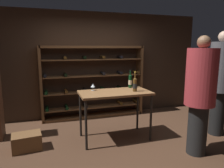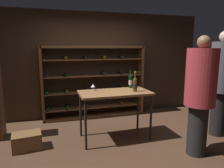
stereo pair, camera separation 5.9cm
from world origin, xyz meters
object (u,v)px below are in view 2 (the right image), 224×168
object	(u,v)px
wine_bottle_black_capsule	(131,81)
tasting_table	(115,96)
wine_rack	(95,83)
wine_bottle_green_slim	(135,84)
person_bystander_dark_jacket	(200,91)
wine_glass_stemmed_center	(93,86)
wine_crate	(27,141)
person_host_in_suit	(221,79)

from	to	relation	value
wine_bottle_black_capsule	tasting_table	bearing A→B (deg)	-147.11
wine_rack	wine_bottle_green_slim	xyz separation A→B (m)	(0.47, -1.47, 0.18)
person_bystander_dark_jacket	wine_glass_stemmed_center	xyz separation A→B (m)	(-1.50, 1.20, -0.05)
tasting_table	wine_glass_stemmed_center	bearing A→B (deg)	147.61
person_bystander_dark_jacket	wine_glass_stemmed_center	world-z (taller)	person_bystander_dark_jacket
tasting_table	wine_glass_stemmed_center	size ratio (longest dim) A/B	10.56
wine_bottle_black_capsule	wine_rack	bearing A→B (deg)	115.50
wine_bottle_green_slim	wine_glass_stemmed_center	bearing A→B (deg)	156.66
wine_rack	wine_crate	world-z (taller)	wine_rack
wine_bottle_green_slim	person_bystander_dark_jacket	bearing A→B (deg)	-49.68
wine_rack	person_host_in_suit	world-z (taller)	person_host_in_suit
tasting_table	wine_bottle_black_capsule	world-z (taller)	wine_bottle_black_capsule
wine_glass_stemmed_center	tasting_table	bearing A→B (deg)	-32.39
person_host_in_suit	person_bystander_dark_jacket	bearing A→B (deg)	-70.11
wine_rack	wine_bottle_black_capsule	world-z (taller)	wine_rack
person_host_in_suit	wine_crate	distance (m)	3.83
person_host_in_suit	wine_glass_stemmed_center	size ratio (longest dim) A/B	16.35
wine_rack	tasting_table	distance (m)	1.39
wine_bottle_green_slim	wine_bottle_black_capsule	size ratio (longest dim) A/B	1.03
person_bystander_dark_jacket	person_host_in_suit	bearing A→B (deg)	132.83
wine_glass_stemmed_center	wine_bottle_black_capsule	bearing A→B (deg)	2.96
wine_rack	wine_glass_stemmed_center	bearing A→B (deg)	-103.37
tasting_table	person_host_in_suit	bearing A→B (deg)	-12.10
person_bystander_dark_jacket	wine_crate	distance (m)	3.05
person_host_in_suit	wine_bottle_green_slim	xyz separation A→B (m)	(-1.68, 0.35, -0.08)
wine_rack	wine_crate	distance (m)	2.16
wine_bottle_green_slim	wine_bottle_black_capsule	world-z (taller)	wine_bottle_green_slim
wine_crate	wine_bottle_black_capsule	size ratio (longest dim) A/B	1.29
person_bystander_dark_jacket	wine_bottle_green_slim	size ratio (longest dim) A/B	5.10
tasting_table	person_host_in_suit	world-z (taller)	person_host_in_suit
wine_crate	wine_rack	bearing A→B (deg)	41.92
person_bystander_dark_jacket	wine_bottle_black_capsule	xyz separation A→B (m)	(-0.69, 1.25, 0.00)
wine_crate	wine_glass_stemmed_center	distance (m)	1.54
wine_bottle_green_slim	wine_glass_stemmed_center	size ratio (longest dim) A/B	3.01
tasting_table	wine_glass_stemmed_center	xyz separation A→B (m)	(-0.37, 0.24, 0.18)
person_host_in_suit	wine_crate	xyz separation A→B (m)	(-3.66, 0.47, -1.01)
wine_bottle_green_slim	wine_glass_stemmed_center	xyz separation A→B (m)	(-0.75, 0.32, -0.04)
person_bystander_dark_jacket	person_host_in_suit	world-z (taller)	person_host_in_suit
person_host_in_suit	wine_bottle_black_capsule	distance (m)	1.78
tasting_table	wine_bottle_black_capsule	distance (m)	0.56
wine_rack	wine_crate	bearing A→B (deg)	-138.08
wine_glass_stemmed_center	person_bystander_dark_jacket	bearing A→B (deg)	-38.85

